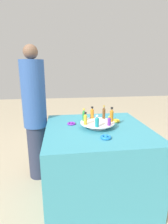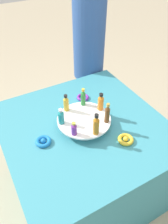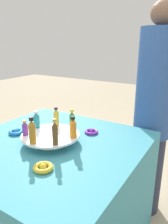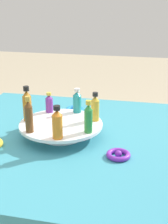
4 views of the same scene
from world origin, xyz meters
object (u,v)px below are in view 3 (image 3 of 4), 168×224
object	(u,v)px
display_stand	(51,137)
bottle_teal	(37,120)
ribbon_bow_gold	(43,167)
bottle_green	(72,120)
bottle_gold	(56,117)
ribbon_bow_purple	(91,132)
bottle_brown	(55,133)
bottle_amber	(32,131)
ribbon_bow_blue	(16,132)
person_figure	(153,117)
bottle_orange	(73,128)
bottle_purple	(25,128)

from	to	relation	value
display_stand	bottle_teal	distance (m)	0.16
ribbon_bow_gold	bottle_green	bearing A→B (deg)	-76.27
display_stand	bottle_gold	bearing A→B (deg)	-65.34
bottle_gold	ribbon_bow_purple	distance (m)	0.25
bottle_brown	bottle_gold	size ratio (longest dim) A/B	1.17
bottle_amber	ribbon_bow_gold	size ratio (longest dim) A/B	1.54
ribbon_bow_purple	ribbon_bow_blue	distance (m)	0.49
bottle_brown	ribbon_bow_gold	size ratio (longest dim) A/B	1.49
bottle_gold	person_figure	distance (m)	0.71
person_figure	ribbon_bow_gold	bearing A→B (deg)	15.92
bottle_brown	ribbon_bow_gold	distance (m)	0.19
ribbon_bow_blue	ribbon_bow_gold	bearing A→B (deg)	152.84
bottle_brown	ribbon_bow_purple	world-z (taller)	bottle_brown
bottle_brown	bottle_orange	distance (m)	0.12
bottle_orange	ribbon_bow_purple	distance (m)	0.25
bottle_purple	bottle_amber	bearing A→B (deg)	153.23
bottle_brown	person_figure	size ratio (longest dim) A/B	0.09
bottle_gold	display_stand	bearing A→B (deg)	114.66
bottle_brown	bottle_green	world-z (taller)	bottle_brown
bottle_gold	ribbon_bow_blue	size ratio (longest dim) A/B	1.28
person_figure	bottle_brown	bearing A→B (deg)	10.06
display_stand	ribbon_bow_blue	distance (m)	0.28
ribbon_bow_purple	person_figure	world-z (taller)	person_figure
bottle_orange	bottle_green	size ratio (longest dim) A/B	0.99
bottle_teal	ribbon_bow_blue	size ratio (longest dim) A/B	1.16
bottle_orange	bottle_green	xyz separation A→B (m)	(0.08, -0.10, 0.00)
person_figure	bottle_purple	bearing A→B (deg)	-3.13
ribbon_bow_blue	bottle_gold	bearing A→B (deg)	-147.22
bottle_amber	ribbon_bow_gold	bearing A→B (deg)	148.64
bottle_orange	bottle_amber	world-z (taller)	bottle_amber
display_stand	ribbon_bow_gold	xyz separation A→B (m)	(-0.15, 0.24, -0.03)
display_stand	bottle_orange	bearing A→B (deg)	-168.19
bottle_gold	bottle_teal	world-z (taller)	bottle_gold
bottle_brown	bottle_teal	world-z (taller)	bottle_brown
bottle_teal	ribbon_bow_blue	bearing A→B (deg)	18.53
bottle_orange	bottle_teal	xyz separation A→B (m)	(0.28, -0.01, -0.01)
ribbon_bow_gold	display_stand	bearing A→B (deg)	-57.16
bottle_purple	bottle_amber	world-z (taller)	bottle_amber
bottle_gold	bottle_amber	world-z (taller)	bottle_amber
bottle_gold	bottle_amber	xyz separation A→B (m)	(-0.06, 0.27, 0.01)
display_stand	ribbon_bow_purple	bearing A→B (deg)	-117.16
bottle_orange	bottle_teal	world-z (taller)	bottle_orange
bottle_gold	bottle_purple	world-z (taller)	bottle_gold
bottle_green	person_figure	bearing A→B (deg)	-123.18
bottle_purple	person_figure	size ratio (longest dim) A/B	0.06
bottle_green	bottle_teal	distance (m)	0.22
bottle_brown	bottle_teal	bearing A→B (deg)	-26.77
ribbon_bow_purple	person_figure	distance (m)	0.50
bottle_green	ribbon_bow_purple	world-z (taller)	bottle_green
bottle_orange	ribbon_bow_purple	world-z (taller)	bottle_orange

